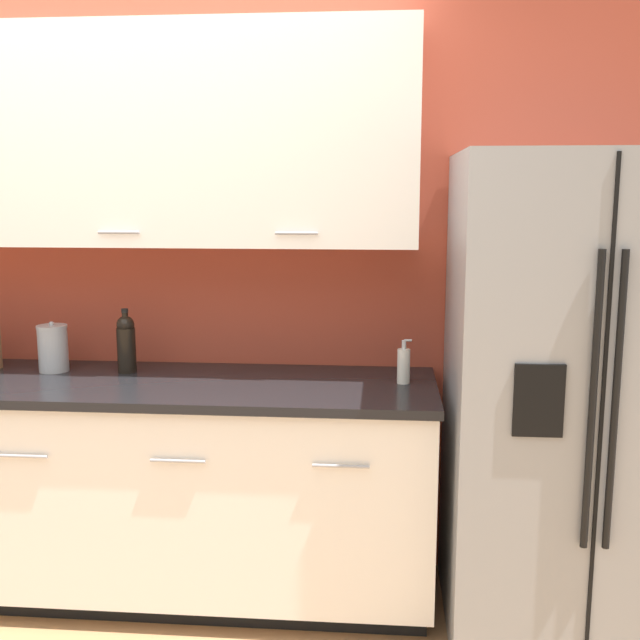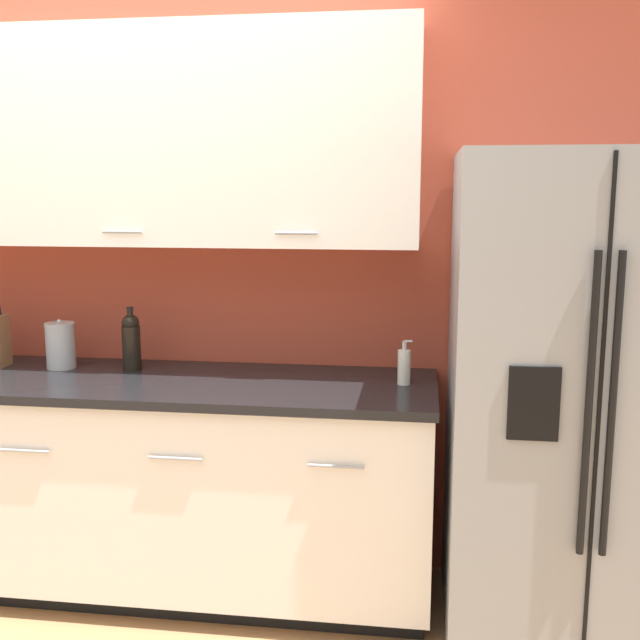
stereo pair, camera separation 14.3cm
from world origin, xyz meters
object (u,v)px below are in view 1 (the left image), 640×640
(wine_bottle, at_px, (126,343))
(soap_dispenser, at_px, (404,365))
(refrigerator, at_px, (572,397))
(steel_canister, at_px, (53,348))

(wine_bottle, relative_size, soap_dispenser, 1.52)
(refrigerator, xyz_separation_m, soap_dispenser, (-0.62, 0.09, 0.09))
(refrigerator, distance_m, wine_bottle, 1.76)
(refrigerator, distance_m, steel_canister, 2.06)
(refrigerator, height_order, wine_bottle, refrigerator)
(wine_bottle, distance_m, steel_canister, 0.31)
(refrigerator, relative_size, soap_dispenser, 10.22)
(refrigerator, height_order, steel_canister, refrigerator)
(soap_dispenser, bearing_deg, wine_bottle, 175.63)
(wine_bottle, distance_m, soap_dispenser, 1.13)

